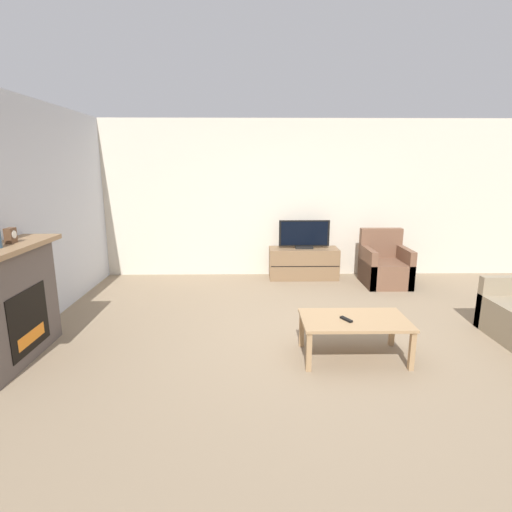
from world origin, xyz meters
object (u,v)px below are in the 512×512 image
mantel_clock (11,236)px  armchair (384,267)px  tv_stand (303,263)px  coffee_table (354,323)px  tv (304,235)px  fireplace (10,304)px  remote (346,319)px

mantel_clock → armchair: mantel_clock is taller
tv_stand → coffee_table: (0.12, -2.95, 0.11)m
tv → coffee_table: tv is taller
armchair → tv_stand: bearing=163.7°
mantel_clock → armchair: size_ratio=0.17×
tv_stand → coffee_table: bearing=-87.7°
fireplace → coffee_table: 3.42m
armchair → fireplace: bearing=-150.5°
mantel_clock → remote: bearing=-2.8°
fireplace → armchair: fireplace is taller
tv → tv_stand: bearing=90.0°
mantel_clock → remote: mantel_clock is taller
coffee_table → fireplace: bearing=-179.7°
fireplace → coffee_table: fireplace is taller
armchair → remote: bearing=-115.8°
coffee_table → armchair: bearing=65.6°
fireplace → tv_stand: 4.45m
fireplace → remote: (3.32, -0.03, -0.17)m
tv_stand → mantel_clock: bearing=-139.2°
tv → remote: 3.01m
armchair → coffee_table: bearing=-114.4°
mantel_clock → tv: 4.36m
mantel_clock → coffee_table: mantel_clock is taller
mantel_clock → tv_stand: bearing=40.8°
tv → armchair: (1.29, -0.38, -0.47)m
mantel_clock → tv: size_ratio=0.17×
fireplace → tv_stand: (3.29, 2.97, -0.34)m
armchair → remote: armchair is taller
fireplace → tv: fireplace is taller
remote → tv_stand: bearing=61.8°
armchair → mantel_clock: bearing=-151.7°
mantel_clock → tv_stand: 4.44m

